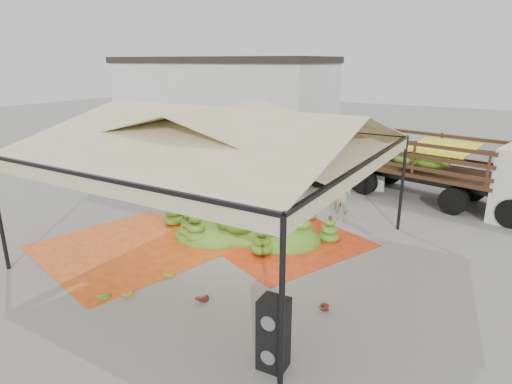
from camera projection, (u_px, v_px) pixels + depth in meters
The scene contains 17 objects.
ground at pixel (223, 247), 12.41m from camera, with size 90.00×90.00×0.00m, color slate.
canopy_tent at pixel (221, 134), 11.44m from camera, with size 8.10×8.10×4.00m.
building_white at pixel (222, 100), 28.00m from camera, with size 14.30×6.30×5.40m.
tarp_left at pixel (127, 248), 12.30m from camera, with size 4.61×4.39×0.01m, color orange.
tarp_right at pixel (284, 240), 12.83m from camera, with size 3.94×4.14×0.01m, color #DF5515.
banana_heap at pixel (243, 208), 13.70m from camera, with size 5.99×4.92×1.28m, color #4E7718.
hand_yellow_a at pixel (168, 273), 10.69m from camera, with size 0.41×0.33×0.19m, color gold.
hand_yellow_b at pixel (126, 292), 9.79m from camera, with size 0.43×0.35×0.20m, color #ADA122.
hand_red_a at pixel (200, 295), 9.63m from camera, with size 0.49×0.40×0.22m, color #501512.
hand_red_b at pixel (320, 305), 9.23m from camera, with size 0.49×0.40×0.22m, color #542013.
hand_green at pixel (102, 293), 9.73m from camera, with size 0.49×0.40×0.22m, color #387F1A.
hanging_bunches at pixel (266, 182), 9.41m from camera, with size 1.74×0.24×0.20m.
speaker_stack at pixel (274, 334), 7.36m from camera, with size 0.51×0.45×1.34m.
banana_leaves at pixel (219, 213), 15.12m from camera, with size 0.96×1.36×3.70m, color #23721E, non-canonical shape.
vendor at pixel (342, 195), 14.32m from camera, with size 0.63×0.42×1.74m, color gray.
truck_left at pixel (316, 151), 18.81m from camera, with size 6.76×4.03×2.20m.
truck_right at pixel (460, 165), 15.55m from camera, with size 7.59×3.93×2.48m.
Camera 1 is at (6.71, -9.26, 5.18)m, focal length 30.00 mm.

